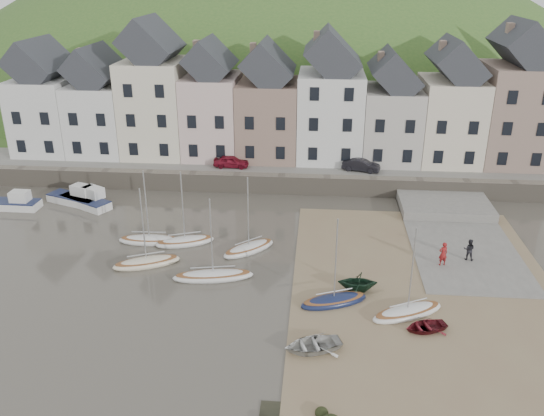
# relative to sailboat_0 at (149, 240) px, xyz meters

# --- Properties ---
(ground) EXTENTS (160.00, 160.00, 0.00)m
(ground) POSITION_rel_sailboat_0_xyz_m (9.75, -5.11, -0.26)
(ground) COLOR #423E34
(ground) RESTS_ON ground
(quay_land) EXTENTS (90.00, 30.00, 1.50)m
(quay_land) POSITION_rel_sailboat_0_xyz_m (9.75, 26.89, 0.49)
(quay_land) COLOR #365D25
(quay_land) RESTS_ON ground
(quay_street) EXTENTS (70.00, 7.00, 0.10)m
(quay_street) POSITION_rel_sailboat_0_xyz_m (9.75, 15.39, 1.29)
(quay_street) COLOR slate
(quay_street) RESTS_ON quay_land
(seawall) EXTENTS (70.00, 1.20, 1.80)m
(seawall) POSITION_rel_sailboat_0_xyz_m (9.75, 11.89, 0.64)
(seawall) COLOR slate
(seawall) RESTS_ON ground
(beach) EXTENTS (18.00, 26.00, 0.06)m
(beach) POSITION_rel_sailboat_0_xyz_m (20.75, -5.11, -0.23)
(beach) COLOR #7F684D
(beach) RESTS_ON ground
(slipway) EXTENTS (8.00, 18.00, 0.12)m
(slipway) POSITION_rel_sailboat_0_xyz_m (24.75, 2.89, -0.20)
(slipway) COLOR slate
(slipway) RESTS_ON ground
(hillside) EXTENTS (134.40, 84.00, 84.00)m
(hillside) POSITION_rel_sailboat_0_xyz_m (4.75, 54.89, -18.25)
(hillside) COLOR #365D25
(hillside) RESTS_ON ground
(townhouse_terrace) EXTENTS (61.05, 8.00, 13.93)m
(townhouse_terrace) POSITION_rel_sailboat_0_xyz_m (11.51, 18.89, 7.06)
(townhouse_terrace) COLOR silver
(townhouse_terrace) RESTS_ON quay_land
(sailboat_0) EXTENTS (5.02, 1.71, 6.32)m
(sailboat_0) POSITION_rel_sailboat_0_xyz_m (0.00, 0.00, 0.00)
(sailboat_0) COLOR silver
(sailboat_0) RESTS_ON ground
(sailboat_1) EXTENTS (4.88, 3.04, 6.32)m
(sailboat_1) POSITION_rel_sailboat_0_xyz_m (2.89, -0.02, 0.00)
(sailboat_1) COLOR silver
(sailboat_1) RESTS_ON ground
(sailboat_2) EXTENTS (5.14, 3.33, 6.32)m
(sailboat_2) POSITION_rel_sailboat_0_xyz_m (0.85, -3.69, 0.00)
(sailboat_2) COLOR beige
(sailboat_2) RESTS_ON ground
(sailboat_3) EXTENTS (4.43, 4.22, 6.32)m
(sailboat_3) POSITION_rel_sailboat_0_xyz_m (8.09, -0.79, 0.00)
(sailboat_3) COLOR silver
(sailboat_3) RESTS_ON ground
(sailboat_4) EXTENTS (5.90, 2.56, 6.32)m
(sailboat_4) POSITION_rel_sailboat_0_xyz_m (6.10, -5.19, -0.00)
(sailboat_4) COLOR silver
(sailboat_4) RESTS_ON ground
(sailboat_5) EXTENTS (4.82, 3.14, 6.32)m
(sailboat_5) POSITION_rel_sailboat_0_xyz_m (14.54, -7.73, 0.00)
(sailboat_5) COLOR #141D40
(sailboat_5) RESTS_ON ground
(sailboat_6) EXTENTS (5.17, 3.62, 6.32)m
(sailboat_6) POSITION_rel_sailboat_0_xyz_m (19.15, -8.66, -0.00)
(sailboat_6) COLOR silver
(sailboat_6) RESTS_ON ground
(motorboat_0) EXTENTS (5.54, 3.51, 1.70)m
(motorboat_0) POSITION_rel_sailboat_0_xyz_m (-9.17, 7.55, 0.32)
(motorboat_0) COLOR silver
(motorboat_0) RESTS_ON ground
(motorboat_1) EXTENTS (4.64, 1.81, 1.70)m
(motorboat_1) POSITION_rel_sailboat_0_xyz_m (-14.11, 5.80, 0.32)
(motorboat_1) COLOR silver
(motorboat_1) RESTS_ON ground
(motorboat_2) EXTENTS (5.57, 4.14, 1.70)m
(motorboat_2) POSITION_rel_sailboat_0_xyz_m (-7.89, 7.05, 0.32)
(motorboat_2) COLOR silver
(motorboat_2) RESTS_ON ground
(rowboat_white) EXTENTS (3.96, 3.37, 0.70)m
(rowboat_white) POSITION_rel_sailboat_0_xyz_m (13.25, -12.75, 0.15)
(rowboat_white) COLOR beige
(rowboat_white) RESTS_ON beach
(rowboat_green) EXTENTS (2.70, 2.35, 1.39)m
(rowboat_green) POSITION_rel_sailboat_0_xyz_m (16.15, -6.02, 0.50)
(rowboat_green) COLOR #152F1F
(rowboat_green) RESTS_ON beach
(rowboat_red) EXTENTS (3.10, 2.63, 0.54)m
(rowboat_red) POSITION_rel_sailboat_0_xyz_m (20.02, -10.26, 0.07)
(rowboat_red) COLOR maroon
(rowboat_red) RESTS_ON beach
(person_red) EXTENTS (0.76, 0.61, 1.83)m
(person_red) POSITION_rel_sailboat_0_xyz_m (22.54, -1.95, 0.78)
(person_red) COLOR maroon
(person_red) RESTS_ON slipway
(person_dark) EXTENTS (0.95, 0.83, 1.67)m
(person_dark) POSITION_rel_sailboat_0_xyz_m (24.63, -0.93, 0.69)
(person_dark) COLOR black
(person_dark) RESTS_ON slipway
(car_left) EXTENTS (3.59, 1.53, 1.21)m
(car_left) POSITION_rel_sailboat_0_xyz_m (4.44, 14.39, 1.94)
(car_left) COLOR maroon
(car_left) RESTS_ON quay_street
(car_right) EXTENTS (3.92, 2.23, 1.22)m
(car_right) POSITION_rel_sailboat_0_xyz_m (17.49, 14.39, 1.95)
(car_right) COLOR black
(car_right) RESTS_ON quay_street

